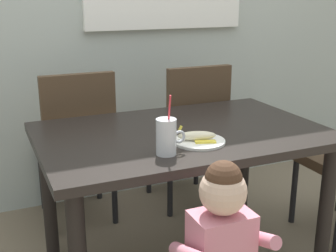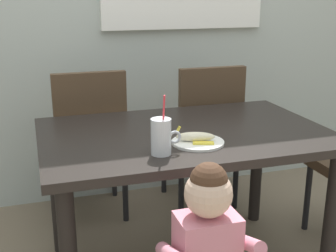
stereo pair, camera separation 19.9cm
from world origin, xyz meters
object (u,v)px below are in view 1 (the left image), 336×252
at_px(dining_chair_right, 190,128).
at_px(snack_plate, 199,141).
at_px(toddler_standing, 221,242).
at_px(dining_table, 182,151).
at_px(milk_cup, 167,139).
at_px(dining_chair_left, 77,140).
at_px(peeled_banana, 197,136).

xyz_separation_m(dining_chair_right, snack_plate, (-0.37, -0.83, 0.22)).
bearing_deg(toddler_standing, snack_plate, 73.71).
xyz_separation_m(dining_table, milk_cup, (-0.20, -0.27, 0.17)).
xyz_separation_m(dining_table, snack_plate, (-0.01, -0.19, 0.11)).
height_order(dining_chair_right, milk_cup, milk_cup).
relative_size(dining_chair_left, snack_plate, 4.17).
height_order(dining_table, snack_plate, snack_plate).
bearing_deg(peeled_banana, dining_chair_right, 65.56).
bearing_deg(dining_chair_right, toddler_standing, 68.59).
height_order(toddler_standing, milk_cup, milk_cup).
bearing_deg(snack_plate, peeled_banana, 178.26).
xyz_separation_m(snack_plate, peeled_banana, (-0.01, 0.00, 0.03)).
height_order(dining_table, milk_cup, milk_cup).
height_order(dining_chair_left, milk_cup, milk_cup).
bearing_deg(milk_cup, snack_plate, 22.19).
bearing_deg(dining_table, dining_chair_left, 118.26).
relative_size(dining_chair_right, snack_plate, 4.17).
distance_m(dining_table, toddler_standing, 0.64).
distance_m(dining_chair_right, peeled_banana, 0.95).
distance_m(dining_chair_left, dining_chair_right, 0.73).
bearing_deg(snack_plate, dining_table, 87.49).
xyz_separation_m(toddler_standing, peeled_banana, (0.11, 0.43, 0.26)).
relative_size(dining_chair_left, milk_cup, 3.81).
relative_size(dining_table, peeled_banana, 7.79).
height_order(dining_chair_left, snack_plate, dining_chair_left).
xyz_separation_m(dining_table, dining_chair_left, (-0.37, 0.69, -0.11)).
relative_size(dining_chair_right, milk_cup, 3.81).
bearing_deg(dining_table, milk_cup, -126.24).
bearing_deg(dining_table, peeled_banana, -95.28).
distance_m(dining_chair_left, milk_cup, 1.02).
relative_size(dining_table, milk_cup, 5.42).
xyz_separation_m(dining_table, dining_chair_right, (0.36, 0.64, -0.11)).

